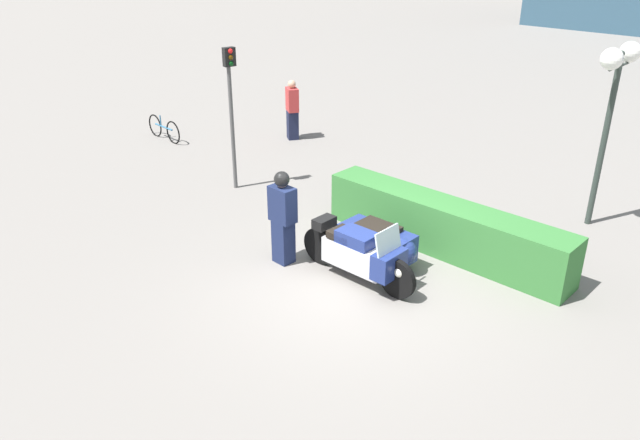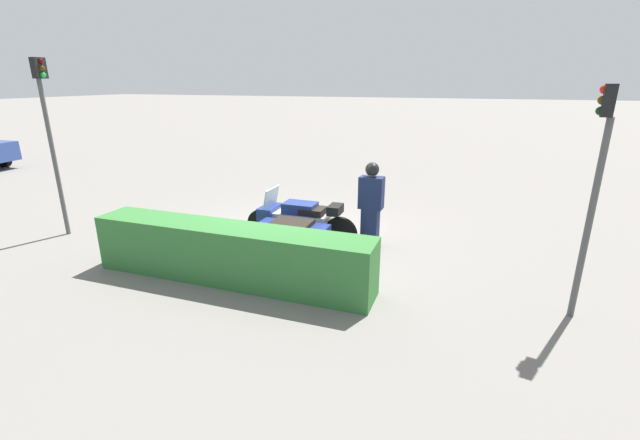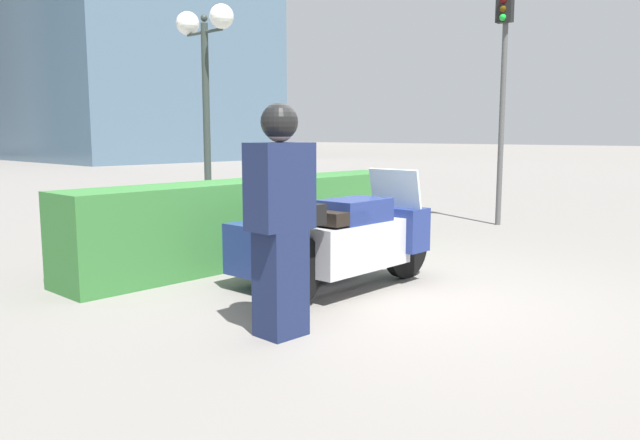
{
  "view_description": "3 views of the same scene",
  "coord_description": "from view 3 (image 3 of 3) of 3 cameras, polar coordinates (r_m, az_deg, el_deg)",
  "views": [
    {
      "loc": [
        5.84,
        -6.99,
        5.53
      ],
      "look_at": [
        -0.75,
        0.05,
        1.0
      ],
      "focal_mm": 35.0,
      "sensor_mm": 36.0,
      "label": 1
    },
    {
      "loc": [
        -3.29,
        7.98,
        3.27
      ],
      "look_at": [
        -0.68,
        0.69,
        0.73
      ],
      "focal_mm": 24.0,
      "sensor_mm": 36.0,
      "label": 2
    },
    {
      "loc": [
        -4.63,
        -3.49,
        1.52
      ],
      "look_at": [
        -0.62,
        0.24,
        0.76
      ],
      "focal_mm": 35.0,
      "sensor_mm": 36.0,
      "label": 3
    }
  ],
  "objects": [
    {
      "name": "ground_plane",
      "position": [
        6.0,
        5.78,
        -6.87
      ],
      "size": [
        160.0,
        160.0,
        0.0
      ],
      "primitive_type": "plane",
      "color": "slate"
    },
    {
      "name": "police_motorcycle",
      "position": [
        6.24,
        0.82,
        -1.76
      ],
      "size": [
        2.41,
        1.32,
        1.17
      ],
      "rotation": [
        0.0,
        0.0,
        0.01
      ],
      "color": "black",
      "rests_on": "ground"
    },
    {
      "name": "traffic_light_near",
      "position": [
        10.86,
        16.36,
        12.25
      ],
      "size": [
        0.23,
        0.27,
        3.7
      ],
      "rotation": [
        0.0,
        0.0,
        3.23
      ],
      "color": "#4C4C4C",
      "rests_on": "ground"
    },
    {
      "name": "twin_lamp_post",
      "position": [
        11.04,
        -10.49,
        15.14
      ],
      "size": [
        0.4,
        1.33,
        3.61
      ],
      "color": "#2D3833",
      "rests_on": "ground"
    },
    {
      "name": "officer_rider",
      "position": [
        4.64,
        -3.67,
        0.44
      ],
      "size": [
        0.48,
        0.3,
        1.75
      ],
      "rotation": [
        0.0,
        0.0,
        -1.6
      ],
      "color": "#192347",
      "rests_on": "ground"
    },
    {
      "name": "hedge_bush_curbside",
      "position": [
        7.66,
        -5.68,
        0.07
      ],
      "size": [
        4.96,
        0.75,
        0.97
      ],
      "primitive_type": "cube",
      "color": "#337033",
      "rests_on": "ground"
    }
  ]
}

